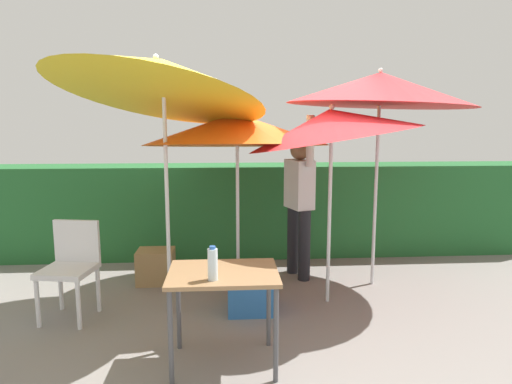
{
  "coord_description": "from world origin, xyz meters",
  "views": [
    {
      "loc": [
        -0.3,
        -4.15,
        1.79
      ],
      "look_at": [
        0.0,
        0.3,
        1.1
      ],
      "focal_mm": 31.13,
      "sensor_mm": 36.0,
      "label": 1
    }
  ],
  "objects_px": {
    "cooler_box": "(251,290)",
    "umbrella_yellow": "(380,89)",
    "umbrella_navy": "(332,125)",
    "folding_table": "(223,283)",
    "person_vendor": "(299,198)",
    "crate_cardboard": "(156,266)",
    "chair_plastic": "(71,263)",
    "bottle_water": "(213,264)",
    "umbrella_rainbow": "(236,129)",
    "umbrella_orange": "(160,78)"
  },
  "relations": [
    {
      "from": "cooler_box",
      "to": "bottle_water",
      "type": "bearing_deg",
      "value": -105.97
    },
    {
      "from": "umbrella_navy",
      "to": "person_vendor",
      "type": "distance_m",
      "value": 1.17
    },
    {
      "from": "person_vendor",
      "to": "umbrella_navy",
      "type": "bearing_deg",
      "value": -78.05
    },
    {
      "from": "bottle_water",
      "to": "person_vendor",
      "type": "bearing_deg",
      "value": 65.5
    },
    {
      "from": "chair_plastic",
      "to": "folding_table",
      "type": "height_order",
      "value": "chair_plastic"
    },
    {
      "from": "chair_plastic",
      "to": "folding_table",
      "type": "relative_size",
      "value": 1.11
    },
    {
      "from": "umbrella_yellow",
      "to": "crate_cardboard",
      "type": "relative_size",
      "value": 5.78
    },
    {
      "from": "cooler_box",
      "to": "umbrella_yellow",
      "type": "bearing_deg",
      "value": 23.9
    },
    {
      "from": "folding_table",
      "to": "cooler_box",
      "type": "bearing_deg",
      "value": 75.2
    },
    {
      "from": "chair_plastic",
      "to": "bottle_water",
      "type": "bearing_deg",
      "value": -39.83
    },
    {
      "from": "bottle_water",
      "to": "umbrella_rainbow",
      "type": "bearing_deg",
      "value": 83.23
    },
    {
      "from": "umbrella_navy",
      "to": "umbrella_rainbow",
      "type": "bearing_deg",
      "value": 151.6
    },
    {
      "from": "crate_cardboard",
      "to": "folding_table",
      "type": "bearing_deg",
      "value": -66.48
    },
    {
      "from": "crate_cardboard",
      "to": "folding_table",
      "type": "xyz_separation_m",
      "value": [
        0.78,
        -1.78,
        0.45
      ]
    },
    {
      "from": "umbrella_rainbow",
      "to": "umbrella_yellow",
      "type": "distance_m",
      "value": 1.58
    },
    {
      "from": "umbrella_navy",
      "to": "person_vendor",
      "type": "xyz_separation_m",
      "value": [
        -0.17,
        0.79,
        -0.85
      ]
    },
    {
      "from": "bottle_water",
      "to": "umbrella_orange",
      "type": "bearing_deg",
      "value": 112.6
    },
    {
      "from": "crate_cardboard",
      "to": "folding_table",
      "type": "height_order",
      "value": "folding_table"
    },
    {
      "from": "chair_plastic",
      "to": "bottle_water",
      "type": "relative_size",
      "value": 3.71
    },
    {
      "from": "crate_cardboard",
      "to": "umbrella_orange",
      "type": "bearing_deg",
      "value": -74.25
    },
    {
      "from": "umbrella_orange",
      "to": "person_vendor",
      "type": "height_order",
      "value": "umbrella_orange"
    },
    {
      "from": "folding_table",
      "to": "bottle_water",
      "type": "relative_size",
      "value": 3.33
    },
    {
      "from": "person_vendor",
      "to": "bottle_water",
      "type": "distance_m",
      "value": 2.27
    },
    {
      "from": "person_vendor",
      "to": "chair_plastic",
      "type": "distance_m",
      "value": 2.51
    },
    {
      "from": "umbrella_yellow",
      "to": "cooler_box",
      "type": "relative_size",
      "value": 5.37
    },
    {
      "from": "umbrella_rainbow",
      "to": "person_vendor",
      "type": "bearing_deg",
      "value": 22.76
    },
    {
      "from": "umbrella_orange",
      "to": "bottle_water",
      "type": "distance_m",
      "value": 1.84
    },
    {
      "from": "umbrella_yellow",
      "to": "crate_cardboard",
      "type": "bearing_deg",
      "value": 175.37
    },
    {
      "from": "person_vendor",
      "to": "cooler_box",
      "type": "xyz_separation_m",
      "value": [
        -0.62,
        -0.93,
        -0.73
      ]
    },
    {
      "from": "umbrella_orange",
      "to": "umbrella_navy",
      "type": "relative_size",
      "value": 1.29
    },
    {
      "from": "umbrella_rainbow",
      "to": "folding_table",
      "type": "distance_m",
      "value": 1.93
    },
    {
      "from": "cooler_box",
      "to": "crate_cardboard",
      "type": "height_order",
      "value": "cooler_box"
    },
    {
      "from": "chair_plastic",
      "to": "umbrella_navy",
      "type": "bearing_deg",
      "value": 3.49
    },
    {
      "from": "umbrella_yellow",
      "to": "cooler_box",
      "type": "distance_m",
      "value": 2.48
    },
    {
      "from": "chair_plastic",
      "to": "umbrella_rainbow",
      "type": "bearing_deg",
      "value": 22.28
    },
    {
      "from": "umbrella_orange",
      "to": "umbrella_navy",
      "type": "bearing_deg",
      "value": 4.16
    },
    {
      "from": "cooler_box",
      "to": "folding_table",
      "type": "xyz_separation_m",
      "value": [
        -0.25,
        -0.96,
        0.43
      ]
    },
    {
      "from": "umbrella_rainbow",
      "to": "umbrella_orange",
      "type": "bearing_deg",
      "value": -138.87
    },
    {
      "from": "umbrella_navy",
      "to": "crate_cardboard",
      "type": "bearing_deg",
      "value": 159.35
    },
    {
      "from": "umbrella_orange",
      "to": "folding_table",
      "type": "height_order",
      "value": "umbrella_orange"
    },
    {
      "from": "chair_plastic",
      "to": "cooler_box",
      "type": "xyz_separation_m",
      "value": [
        1.67,
        0.01,
        -0.31
      ]
    },
    {
      "from": "umbrella_orange",
      "to": "chair_plastic",
      "type": "xyz_separation_m",
      "value": [
        -0.86,
        -0.03,
        -1.68
      ]
    },
    {
      "from": "chair_plastic",
      "to": "umbrella_yellow",
      "type": "bearing_deg",
      "value": 11.67
    },
    {
      "from": "person_vendor",
      "to": "chair_plastic",
      "type": "height_order",
      "value": "person_vendor"
    },
    {
      "from": "umbrella_navy",
      "to": "folding_table",
      "type": "xyz_separation_m",
      "value": [
        -1.04,
        -1.1,
        -1.14
      ]
    },
    {
      "from": "folding_table",
      "to": "bottle_water",
      "type": "xyz_separation_m",
      "value": [
        -0.07,
        -0.17,
        0.2
      ]
    },
    {
      "from": "umbrella_yellow",
      "to": "umbrella_navy",
      "type": "bearing_deg",
      "value": -142.14
    },
    {
      "from": "chair_plastic",
      "to": "folding_table",
      "type": "xyz_separation_m",
      "value": [
        1.41,
        -0.95,
        0.13
      ]
    },
    {
      "from": "umbrella_yellow",
      "to": "bottle_water",
      "type": "bearing_deg",
      "value": -134.63
    },
    {
      "from": "umbrella_yellow",
      "to": "folding_table",
      "type": "xyz_separation_m",
      "value": [
        -1.66,
        -1.59,
        -1.51
      ]
    }
  ]
}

